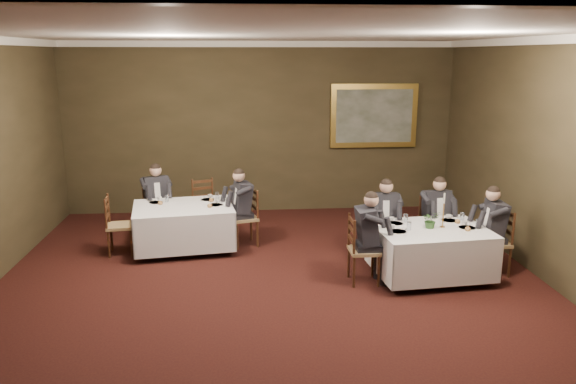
{
  "coord_description": "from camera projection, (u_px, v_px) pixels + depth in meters",
  "views": [
    {
      "loc": [
        -0.38,
        -6.58,
        3.25
      ],
      "look_at": [
        0.32,
        1.9,
        1.15
      ],
      "focal_mm": 35.0,
      "sensor_mm": 36.0,
      "label": 1
    }
  ],
  "objects": [
    {
      "name": "chair_sec_backleft",
      "position": [
        157.0,
        221.0,
        10.25
      ],
      "size": [
        0.56,
        0.55,
        1.0
      ],
      "rotation": [
        0.0,
        0.0,
        3.49
      ],
      "color": "#977B4D",
      "rests_on": "ground"
    },
    {
      "name": "chair_main_backleft",
      "position": [
        383.0,
        243.0,
        9.06
      ],
      "size": [
        0.46,
        0.45,
        1.0
      ],
      "rotation": [
        0.0,
        0.0,
        3.08
      ],
      "color": "#977B4D",
      "rests_on": "ground"
    },
    {
      "name": "back_wall",
      "position": [
        260.0,
        128.0,
        11.59
      ],
      "size": [
        8.0,
        0.1,
        3.5
      ],
      "primitive_type": "cube",
      "color": "#322A19",
      "rests_on": "ground"
    },
    {
      "name": "diner_main_endleft",
      "position": [
        364.0,
        249.0,
        8.1
      ],
      "size": [
        0.48,
        0.42,
        1.35
      ],
      "rotation": [
        0.0,
        0.0,
        -1.56
      ],
      "color": "black",
      "rests_on": "chair_main_endleft"
    },
    {
      "name": "diner_main_backleft",
      "position": [
        383.0,
        229.0,
        8.99
      ],
      "size": [
        0.44,
        0.5,
        1.35
      ],
      "rotation": [
        0.0,
        0.0,
        3.08
      ],
      "color": "black",
      "rests_on": "chair_main_backleft"
    },
    {
      "name": "ground",
      "position": [
        275.0,
        315.0,
        7.17
      ],
      "size": [
        10.0,
        10.0,
        0.0
      ],
      "primitive_type": "plane",
      "color": "black",
      "rests_on": "ground"
    },
    {
      "name": "chair_main_backright",
      "position": [
        433.0,
        240.0,
        9.2
      ],
      "size": [
        0.48,
        0.46,
        1.0
      ],
      "rotation": [
        0.0,
        0.0,
        3.24
      ],
      "color": "#977B4D",
      "rests_on": "ground"
    },
    {
      "name": "chair_sec_backright",
      "position": [
        206.0,
        218.0,
        10.44
      ],
      "size": [
        0.56,
        0.55,
        1.0
      ],
      "rotation": [
        0.0,
        0.0,
        3.49
      ],
      "color": "#977B4D",
      "rests_on": "ground"
    },
    {
      "name": "centerpiece",
      "position": [
        431.0,
        219.0,
        8.21
      ],
      "size": [
        0.29,
        0.27,
        0.27
      ],
      "primitive_type": "imported",
      "rotation": [
        0.0,
        0.0,
        0.27
      ],
      "color": "#2D5926",
      "rests_on": "table_main"
    },
    {
      "name": "ceiling",
      "position": [
        274.0,
        31.0,
        6.34
      ],
      "size": [
        8.0,
        10.0,
        0.1
      ],
      "primitive_type": "cube",
      "color": "silver",
      "rests_on": "back_wall"
    },
    {
      "name": "place_setting_table_main",
      "position": [
        398.0,
        221.0,
        8.49
      ],
      "size": [
        0.33,
        0.31,
        0.14
      ],
      "color": "white",
      "rests_on": "table_main"
    },
    {
      "name": "diner_sec_backleft",
      "position": [
        157.0,
        209.0,
        10.19
      ],
      "size": [
        0.54,
        0.59,
        1.35
      ],
      "rotation": [
        0.0,
        0.0,
        3.49
      ],
      "color": "black",
      "rests_on": "chair_sec_backleft"
    },
    {
      "name": "diner_sec_endright",
      "position": [
        244.0,
        216.0,
        9.71
      ],
      "size": [
        0.57,
        0.51,
        1.35
      ],
      "rotation": [
        0.0,
        0.0,
        1.84
      ],
      "color": "black",
      "rests_on": "chair_sec_endright"
    },
    {
      "name": "place_setting_table_second",
      "position": [
        159.0,
        200.0,
        9.68
      ],
      "size": [
        0.33,
        0.31,
        0.14
      ],
      "color": "white",
      "rests_on": "table_second"
    },
    {
      "name": "candlestick",
      "position": [
        443.0,
        214.0,
        8.23
      ],
      "size": [
        0.08,
        0.08,
        0.53
      ],
      "color": "#B77F38",
      "rests_on": "table_main"
    },
    {
      "name": "chair_main_endleft",
      "position": [
        363.0,
        264.0,
        8.16
      ],
      "size": [
        0.43,
        0.45,
        1.0
      ],
      "rotation": [
        0.0,
        0.0,
        -1.56
      ],
      "color": "#977B4D",
      "rests_on": "ground"
    },
    {
      "name": "chair_main_endright",
      "position": [
        494.0,
        255.0,
        8.5
      ],
      "size": [
        0.44,
        0.46,
        1.0
      ],
      "rotation": [
        0.0,
        0.0,
        1.52
      ],
      "color": "#977B4D",
      "rests_on": "ground"
    },
    {
      "name": "chair_sec_endleft",
      "position": [
        120.0,
        237.0,
        9.32
      ],
      "size": [
        0.46,
        0.48,
        1.0
      ],
      "rotation": [
        0.0,
        0.0,
        -1.47
      ],
      "color": "#977B4D",
      "rests_on": "ground"
    },
    {
      "name": "diner_main_backright",
      "position": [
        435.0,
        227.0,
        9.14
      ],
      "size": [
        0.45,
        0.52,
        1.35
      ],
      "rotation": [
        0.0,
        0.0,
        3.24
      ],
      "color": "black",
      "rests_on": "chair_main_backright"
    },
    {
      "name": "painting",
      "position": [
        374.0,
        116.0,
        11.66
      ],
      "size": [
        1.81,
        0.09,
        1.31
      ],
      "color": "gold",
      "rests_on": "back_wall"
    },
    {
      "name": "table_main",
      "position": [
        430.0,
        249.0,
        8.29
      ],
      "size": [
        1.74,
        1.39,
        0.67
      ],
      "rotation": [
        0.0,
        0.0,
        0.09
      ],
      "color": "#32180E",
      "rests_on": "ground"
    },
    {
      "name": "table_second",
      "position": [
        184.0,
        224.0,
        9.5
      ],
      "size": [
        1.82,
        1.48,
        0.67
      ],
      "rotation": [
        0.0,
        0.0,
        0.14
      ],
      "color": "#32180E",
      "rests_on": "ground"
    },
    {
      "name": "chair_sec_endright",
      "position": [
        245.0,
        229.0,
        9.77
      ],
      "size": [
        0.52,
        0.54,
        1.0
      ],
      "rotation": [
        0.0,
        0.0,
        1.84
      ],
      "color": "#977B4D",
      "rests_on": "ground"
    },
    {
      "name": "crown_molding",
      "position": [
        274.0,
        37.0,
        6.35
      ],
      "size": [
        8.0,
        10.0,
        0.12
      ],
      "color": "white",
      "rests_on": "back_wall"
    },
    {
      "name": "diner_main_endright",
      "position": [
        494.0,
        241.0,
        8.45
      ],
      "size": [
        0.5,
        0.44,
        1.35
      ],
      "rotation": [
        0.0,
        0.0,
        1.52
      ],
      "color": "black",
      "rests_on": "chair_main_endright"
    }
  ]
}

